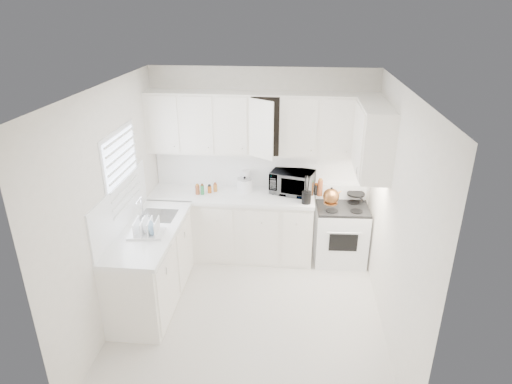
# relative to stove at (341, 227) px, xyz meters

# --- Properties ---
(floor) EXTENTS (3.20, 3.20, 0.00)m
(floor) POSITION_rel_stove_xyz_m (-1.11, -1.28, -0.53)
(floor) COLOR silver
(floor) RESTS_ON ground
(ceiling) EXTENTS (3.20, 3.20, 0.00)m
(ceiling) POSITION_rel_stove_xyz_m (-1.11, -1.28, 2.07)
(ceiling) COLOR white
(ceiling) RESTS_ON ground
(wall_back) EXTENTS (3.00, 0.00, 3.00)m
(wall_back) POSITION_rel_stove_xyz_m (-1.11, 0.32, 0.77)
(wall_back) COLOR white
(wall_back) RESTS_ON ground
(wall_front) EXTENTS (3.00, 0.00, 3.00)m
(wall_front) POSITION_rel_stove_xyz_m (-1.11, -2.88, 0.77)
(wall_front) COLOR white
(wall_front) RESTS_ON ground
(wall_left) EXTENTS (0.00, 3.20, 3.20)m
(wall_left) POSITION_rel_stove_xyz_m (-2.61, -1.28, 0.77)
(wall_left) COLOR white
(wall_left) RESTS_ON ground
(wall_right) EXTENTS (0.00, 3.20, 3.20)m
(wall_right) POSITION_rel_stove_xyz_m (0.39, -1.28, 0.77)
(wall_right) COLOR white
(wall_right) RESTS_ON ground
(window_blinds) EXTENTS (0.06, 0.96, 1.06)m
(window_blinds) POSITION_rel_stove_xyz_m (-2.59, -0.93, 1.02)
(window_blinds) COLOR white
(window_blinds) RESTS_ON wall_left
(lower_cabinets_back) EXTENTS (2.22, 0.60, 0.90)m
(lower_cabinets_back) POSITION_rel_stove_xyz_m (-1.50, 0.02, -0.08)
(lower_cabinets_back) COLOR white
(lower_cabinets_back) RESTS_ON floor
(lower_cabinets_left) EXTENTS (0.60, 1.60, 0.90)m
(lower_cabinets_left) POSITION_rel_stove_xyz_m (-2.31, -1.08, -0.08)
(lower_cabinets_left) COLOR white
(lower_cabinets_left) RESTS_ON floor
(countertop_back) EXTENTS (2.24, 0.64, 0.05)m
(countertop_back) POSITION_rel_stove_xyz_m (-1.50, 0.01, 0.39)
(countertop_back) COLOR white
(countertop_back) RESTS_ON lower_cabinets_back
(countertop_left) EXTENTS (0.64, 1.62, 0.05)m
(countertop_left) POSITION_rel_stove_xyz_m (-2.30, -1.08, 0.39)
(countertop_left) COLOR white
(countertop_left) RESTS_ON lower_cabinets_left
(backsplash_back) EXTENTS (2.98, 0.02, 0.55)m
(backsplash_back) POSITION_rel_stove_xyz_m (-1.11, 0.31, 0.69)
(backsplash_back) COLOR white
(backsplash_back) RESTS_ON wall_back
(backsplash_left) EXTENTS (0.02, 1.60, 0.55)m
(backsplash_left) POSITION_rel_stove_xyz_m (-2.60, -1.08, 0.69)
(backsplash_left) COLOR white
(backsplash_left) RESTS_ON wall_left
(upper_cabinets_back) EXTENTS (3.00, 0.33, 0.80)m
(upper_cabinets_back) POSITION_rel_stove_xyz_m (-1.11, 0.15, 0.97)
(upper_cabinets_back) COLOR white
(upper_cabinets_back) RESTS_ON wall_back
(upper_cabinets_right) EXTENTS (0.33, 0.90, 0.80)m
(upper_cabinets_right) POSITION_rel_stove_xyz_m (0.22, -0.46, 0.97)
(upper_cabinets_right) COLOR white
(upper_cabinets_right) RESTS_ON wall_right
(sink) EXTENTS (0.42, 0.38, 0.30)m
(sink) POSITION_rel_stove_xyz_m (-2.30, -0.73, 0.54)
(sink) COLOR gray
(sink) RESTS_ON countertop_left
(stove) EXTENTS (0.71, 0.59, 1.06)m
(stove) POSITION_rel_stove_xyz_m (0.00, 0.00, 0.00)
(stove) COLOR white
(stove) RESTS_ON floor
(tea_kettle) EXTENTS (0.32, 0.29, 0.24)m
(tea_kettle) POSITION_rel_stove_xyz_m (-0.18, -0.16, 0.53)
(tea_kettle) COLOR #965729
(tea_kettle) RESTS_ON stove
(frying_pan) EXTENTS (0.35, 0.46, 0.04)m
(frying_pan) POSITION_rel_stove_xyz_m (0.18, 0.16, 0.43)
(frying_pan) COLOR black
(frying_pan) RESTS_ON stove
(microwave) EXTENTS (0.62, 0.45, 0.38)m
(microwave) POSITION_rel_stove_xyz_m (-0.69, 0.14, 0.61)
(microwave) COLOR gray
(microwave) RESTS_ON countertop_back
(rice_cooker) EXTENTS (0.26, 0.26, 0.22)m
(rice_cooker) POSITION_rel_stove_xyz_m (-1.34, 0.12, 0.53)
(rice_cooker) COLOR white
(rice_cooker) RESTS_ON countertop_back
(paper_towel) EXTENTS (0.12, 0.12, 0.27)m
(paper_towel) POSITION_rel_stove_xyz_m (-1.32, 0.21, 0.55)
(paper_towel) COLOR white
(paper_towel) RESTS_ON countertop_back
(utensil_crock) EXTENTS (0.15, 0.15, 0.39)m
(utensil_crock) POSITION_rel_stove_xyz_m (-0.50, -0.19, 0.61)
(utensil_crock) COLOR black
(utensil_crock) RESTS_ON countertop_back
(dish_rack) EXTENTS (0.41, 0.32, 0.21)m
(dish_rack) POSITION_rel_stove_xyz_m (-2.29, -1.22, 0.52)
(dish_rack) COLOR white
(dish_rack) RESTS_ON countertop_left
(spice_left_0) EXTENTS (0.06, 0.06, 0.13)m
(spice_left_0) POSITION_rel_stove_xyz_m (-1.96, 0.14, 0.48)
(spice_left_0) COLOR brown
(spice_left_0) RESTS_ON countertop_back
(spice_left_1) EXTENTS (0.06, 0.06, 0.13)m
(spice_left_1) POSITION_rel_stove_xyz_m (-1.89, 0.05, 0.48)
(spice_left_1) COLOR #2A7F44
(spice_left_1) RESTS_ON countertop_back
(spice_left_2) EXTENTS (0.06, 0.06, 0.13)m
(spice_left_2) POSITION_rel_stove_xyz_m (-1.81, 0.14, 0.48)
(spice_left_2) COLOR #B95618
(spice_left_2) RESTS_ON countertop_back
(spice_left_3) EXTENTS (0.06, 0.06, 0.13)m
(spice_left_3) POSITION_rel_stove_xyz_m (-1.74, 0.05, 0.48)
(spice_left_3) COLOR #BD732C
(spice_left_3) RESTS_ON countertop_back
(sauce_right_0) EXTENTS (0.06, 0.06, 0.19)m
(sauce_right_0) POSITION_rel_stove_xyz_m (-0.53, 0.18, 0.51)
(sauce_right_0) COLOR #B95618
(sauce_right_0) RESTS_ON countertop_back
(sauce_right_1) EXTENTS (0.06, 0.06, 0.19)m
(sauce_right_1) POSITION_rel_stove_xyz_m (-0.48, 0.12, 0.51)
(sauce_right_1) COLOR #BD732C
(sauce_right_1) RESTS_ON countertop_back
(sauce_right_2) EXTENTS (0.06, 0.06, 0.19)m
(sauce_right_2) POSITION_rel_stove_xyz_m (-0.42, 0.18, 0.51)
(sauce_right_2) COLOR #522F17
(sauce_right_2) RESTS_ON countertop_back
(sauce_right_3) EXTENTS (0.06, 0.06, 0.19)m
(sauce_right_3) POSITION_rel_stove_xyz_m (-0.37, 0.12, 0.51)
(sauce_right_3) COLOR black
(sauce_right_3) RESTS_ON countertop_back
(sauce_right_4) EXTENTS (0.06, 0.06, 0.19)m
(sauce_right_4) POSITION_rel_stove_xyz_m (-0.31, 0.18, 0.51)
(sauce_right_4) COLOR brown
(sauce_right_4) RESTS_ON countertop_back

